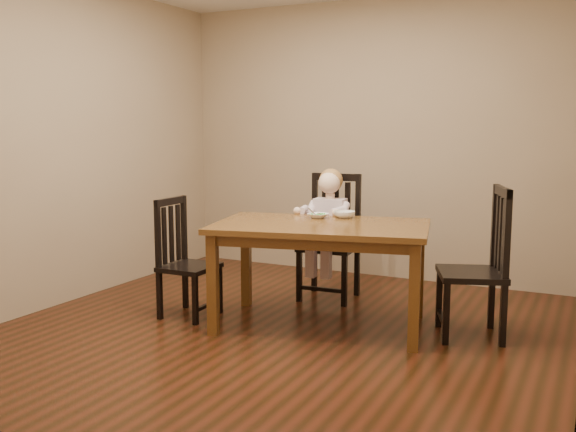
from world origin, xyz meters
The scene contains 9 objects.
room centered at (0.00, 0.00, 1.35)m, with size 4.01×4.01×2.71m.
dining_table centered at (0.20, 0.25, 0.69)m, with size 1.72×1.25×0.78m.
chair_child centered at (-0.05, 1.04, 0.52)m, with size 0.50×0.48×1.08m.
chair_left centered at (-0.87, 0.02, 0.45)m, with size 0.39×0.41×0.93m.
chair_right centered at (1.30, 0.52, 0.51)m, with size 0.58×0.59×1.07m.
toddler centered at (-0.04, 0.99, 0.67)m, with size 0.35×0.44×0.61m, color white, non-canonical shape.
bowl_peas centered at (0.07, 0.50, 0.80)m, with size 0.15×0.15×0.04m, color white.
bowl_veg centered at (0.25, 0.60, 0.80)m, with size 0.17×0.17×0.05m, color white.
fork centered at (0.03, 0.47, 0.82)m, with size 0.11×0.09×0.05m.
Camera 1 is at (2.06, -4.03, 1.50)m, focal length 40.00 mm.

